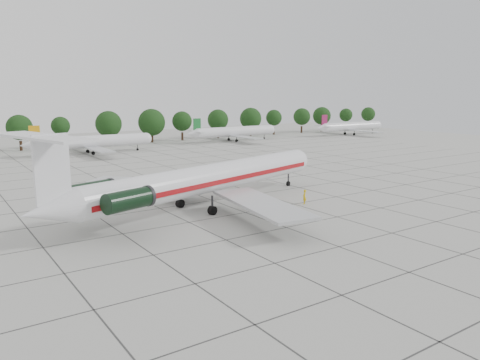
{
  "coord_description": "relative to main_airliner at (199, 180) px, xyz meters",
  "views": [
    {
      "loc": [
        -32.59,
        -46.66,
        14.84
      ],
      "look_at": [
        1.42,
        3.31,
        3.5
      ],
      "focal_mm": 35.0,
      "sensor_mm": 36.0,
      "label": 1
    }
  ],
  "objects": [
    {
      "name": "ground_crew",
      "position": [
        13.35,
        -5.06,
        -2.93
      ],
      "size": [
        0.84,
        0.84,
        1.97
      ],
      "primitive_type": "imported",
      "rotation": [
        0.0,
        0.0,
        3.9
      ],
      "color": "yellow",
      "rests_on": "ground"
    },
    {
      "name": "main_airliner",
      "position": [
        0.0,
        0.0,
        0.0
      ],
      "size": [
        46.44,
        35.67,
        11.08
      ],
      "rotation": [
        0.0,
        0.0,
        0.28
      ],
      "color": "silver",
      "rests_on": "ground"
    },
    {
      "name": "bg_airliner_c",
      "position": [
        6.05,
        63.77,
        -1.0
      ],
      "size": [
        28.24,
        27.2,
        7.4
      ],
      "color": "silver",
      "rests_on": "ground"
    },
    {
      "name": "tree_line",
      "position": [
        -7.56,
        80.62,
        2.07
      ],
      "size": [
        249.86,
        8.44,
        10.22
      ],
      "color": "#332114",
      "rests_on": "ground"
    },
    {
      "name": "bg_airliner_e",
      "position": [
        97.97,
        64.39,
        -1.0
      ],
      "size": [
        28.24,
        27.2,
        7.4
      ],
      "color": "silver",
      "rests_on": "ground"
    },
    {
      "name": "apron_joints",
      "position": [
        4.12,
        10.62,
        -3.9
      ],
      "size": [
        170.0,
        170.0,
        0.02
      ],
      "primitive_type": "cube",
      "color": "#383838",
      "rests_on": "ground"
    },
    {
      "name": "bg_airliner_d",
      "position": [
        51.49,
        69.28,
        -1.0
      ],
      "size": [
        28.24,
        27.2,
        7.4
      ],
      "color": "silver",
      "rests_on": "ground"
    },
    {
      "name": "ground",
      "position": [
        4.12,
        -4.38,
        -3.91
      ],
      "size": [
        260.0,
        260.0,
        0.0
      ],
      "primitive_type": "plane",
      "color": "#AEAEA7",
      "rests_on": "ground"
    }
  ]
}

